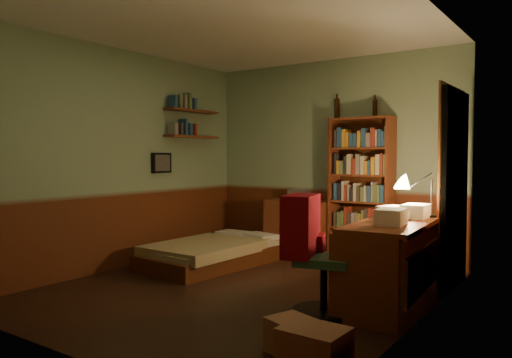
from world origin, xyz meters
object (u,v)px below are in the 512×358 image
Objects in this scene: bed at (212,244)px; bookshelf at (361,191)px; dresser at (299,228)px; office_chair at (324,261)px; desk_lamp at (432,188)px; cardboard_box_a at (314,352)px; cardboard_box_b at (293,336)px; mini_stereo at (299,194)px; desk at (394,264)px.

bookshelf is (1.45, 1.15, 0.65)m from bed.
office_chair reaches higher than dresser.
desk_lamp reaches higher than cardboard_box_a.
cardboard_box_b is at bearing -61.21° from dresser.
office_chair reaches higher than mini_stereo.
dresser is 1.53× the size of desk_lamp.
cardboard_box_b is at bearing -34.71° from bed.
dresser is at bearing 119.18° from cardboard_box_b.
desk_lamp is 2.35m from cardboard_box_a.
cardboard_box_b is (2.21, -1.81, -0.14)m from bed.
cardboard_box_a is at bearing -59.13° from dresser.
cardboard_box_b is (-0.27, 0.22, -0.03)m from cardboard_box_a.
bed is 4.41× the size of cardboard_box_a.
cardboard_box_a is (0.47, -1.05, -0.31)m from office_chair.
desk_lamp reaches higher than desk.
desk is at bearing 92.86° from cardboard_box_a.
bookshelf is 1.28× the size of desk.
bed is 3.12× the size of desk_lamp.
desk_lamp is at bearing -34.07° from bookshelf.
desk is 0.71m from office_chair.
bed is 2.04× the size of dresser.
bed is 1.96m from bookshelf.
office_chair reaches higher than bed.
dresser is 0.60× the size of desk.
office_chair is (1.47, -2.17, -0.36)m from mini_stereo.
desk_lamp is at bearing 67.38° from desk.
desk_lamp is at bearing -25.48° from dresser.
desk_lamp is 1.41× the size of cardboard_box_a.
mini_stereo reaches higher than bed.
office_chair is 0.93m from cardboard_box_b.
mini_stereo is at bearing -174.86° from bookshelf.
desk is at bearing -38.25° from mini_stereo.
desk is at bearing 82.44° from cardboard_box_b.
bookshelf is 3.30× the size of desk_lamp.
desk_lamp is at bearing 79.36° from cardboard_box_b.
dresser is (0.60, 1.07, 0.12)m from bed.
cardboard_box_b is (0.20, -0.84, -0.34)m from office_chair.
desk is 1.66m from cardboard_box_a.
desk_lamp is at bearing 87.48° from cardboard_box_a.
mini_stereo is 0.18× the size of desk.
cardboard_box_a is at bearing -64.28° from bookshelf.
cardboard_box_b is (0.76, -2.96, -0.79)m from bookshelf.
office_chair is at bearing -67.42° from bookshelf.
bookshelf is 3.16m from cardboard_box_b.
bookshelf is (0.90, -0.04, 0.09)m from mini_stereo.
dresser is 0.46× the size of bookshelf.
dresser is 2.28m from desk_lamp.
dresser is 1.00m from bookshelf.
bookshelf reaches higher than cardboard_box_a.
office_chair is (0.57, -2.13, -0.45)m from bookshelf.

